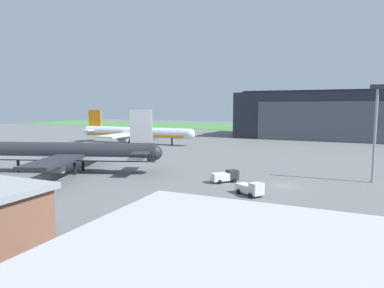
{
  "coord_description": "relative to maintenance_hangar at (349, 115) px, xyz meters",
  "views": [
    {
      "loc": [
        9.09,
        -58.15,
        13.54
      ],
      "look_at": [
        -24.97,
        18.07,
        4.11
      ],
      "focal_mm": 31.8,
      "sensor_mm": 36.0,
      "label": 1
    }
  ],
  "objects": [
    {
      "name": "ground_plane",
      "position": [
        -10.96,
        -97.39,
        -9.61
      ],
      "size": [
        440.0,
        440.0,
        0.0
      ],
      "primitive_type": "plane",
      "color": "slate"
    },
    {
      "name": "grass_field_strip",
      "position": [
        -10.96,
        53.38,
        -9.57
      ],
      "size": [
        440.0,
        56.0,
        0.08
      ],
      "primitive_type": "cube",
      "color": "#448B3F",
      "rests_on": "ground_plane"
    },
    {
      "name": "maintenance_hangar",
      "position": [
        0.0,
        0.0,
        0.0
      ],
      "size": [
        88.65,
        37.56,
        20.15
      ],
      "color": "#232833",
      "rests_on": "ground_plane"
    },
    {
      "name": "airliner_far_right",
      "position": [
        -70.17,
        -52.71,
        -5.66
      ],
      "size": [
        45.57,
        35.15,
        11.97
      ],
      "color": "silver",
      "rests_on": "ground_plane"
    },
    {
      "name": "airliner_near_left",
      "position": [
        -51.86,
        -103.36,
        -5.5
      ],
      "size": [
        35.45,
        33.04,
        12.77
      ],
      "color": "#282B33",
      "rests_on": "ground_plane"
    },
    {
      "name": "ops_van",
      "position": [
        -20.65,
        -98.9,
        -8.54
      ],
      "size": [
        4.62,
        4.79,
        2.07
      ],
      "color": "#2D2D33",
      "rests_on": "ground_plane"
    },
    {
      "name": "stair_truck",
      "position": [
        -14.32,
        -105.96,
        -8.56
      ],
      "size": [
        4.85,
        4.14,
        2.16
      ],
      "color": "silver",
      "rests_on": "ground_plane"
    },
    {
      "name": "apron_light_mast",
      "position": [
        3.21,
        -88.59,
        0.57
      ],
      "size": [
        2.4,
        0.5,
        17.18
      ],
      "color": "#99999E",
      "rests_on": "ground_plane"
    }
  ]
}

